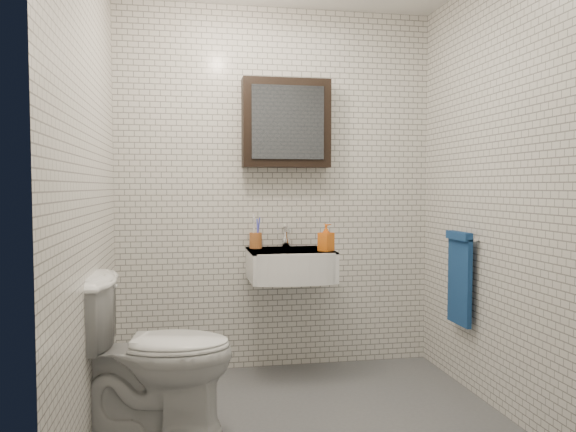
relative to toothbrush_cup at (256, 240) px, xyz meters
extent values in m
cube|color=#4E5155|center=(0.16, -0.91, -0.90)|extent=(2.20, 2.00, 0.01)
cube|color=silver|center=(0.16, 0.09, 0.34)|extent=(2.20, 0.02, 2.50)
cube|color=silver|center=(0.16, -1.91, 0.34)|extent=(2.20, 0.02, 2.50)
cube|color=silver|center=(-0.94, -0.91, 0.34)|extent=(0.02, 2.00, 2.50)
cube|color=silver|center=(1.26, -0.91, 0.34)|extent=(0.02, 2.00, 2.50)
cube|color=white|center=(0.21, -0.13, -0.16)|extent=(0.55, 0.45, 0.20)
cylinder|color=silver|center=(0.21, -0.11, -0.07)|extent=(0.31, 0.31, 0.02)
cylinder|color=silver|center=(0.21, -0.11, -0.06)|extent=(0.04, 0.04, 0.01)
cube|color=white|center=(0.21, -0.13, -0.06)|extent=(0.55, 0.45, 0.01)
cylinder|color=silver|center=(0.21, 0.03, -0.03)|extent=(0.06, 0.06, 0.06)
cylinder|color=silver|center=(0.21, 0.03, 0.03)|extent=(0.03, 0.03, 0.08)
cylinder|color=silver|center=(0.21, -0.03, 0.06)|extent=(0.02, 0.12, 0.02)
cube|color=silver|center=(0.21, 0.06, 0.09)|extent=(0.02, 0.09, 0.01)
cube|color=black|center=(0.21, 0.02, 0.79)|extent=(0.60, 0.14, 0.60)
cube|color=#3F444C|center=(0.21, -0.05, 0.79)|extent=(0.49, 0.01, 0.49)
cylinder|color=silver|center=(1.22, -0.56, 0.04)|extent=(0.02, 0.30, 0.02)
cylinder|color=silver|center=(1.24, -0.43, 0.04)|extent=(0.04, 0.02, 0.02)
cylinder|color=silver|center=(1.24, -0.68, 0.04)|extent=(0.04, 0.02, 0.02)
cube|color=navy|center=(1.21, -0.56, -0.23)|extent=(0.03, 0.26, 0.54)
cube|color=navy|center=(1.20, -0.56, 0.06)|extent=(0.05, 0.26, 0.05)
cylinder|color=#A75B29|center=(0.00, 0.00, -0.01)|extent=(0.11, 0.11, 0.11)
cylinder|color=white|center=(-0.02, -0.01, 0.06)|extent=(0.02, 0.03, 0.20)
cylinder|color=#444BDA|center=(0.01, -0.01, 0.05)|extent=(0.02, 0.02, 0.18)
cylinder|color=white|center=(-0.01, 0.01, 0.07)|extent=(0.02, 0.04, 0.21)
cylinder|color=#444BDA|center=(0.02, 0.01, 0.06)|extent=(0.03, 0.04, 0.19)
imported|color=#FF9F1A|center=(0.43, -0.25, 0.03)|extent=(0.11, 0.11, 0.18)
imported|color=white|center=(-0.64, -0.86, -0.50)|extent=(0.85, 0.54, 0.83)
camera|label=1|loc=(-0.46, -3.77, 0.36)|focal=35.00mm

